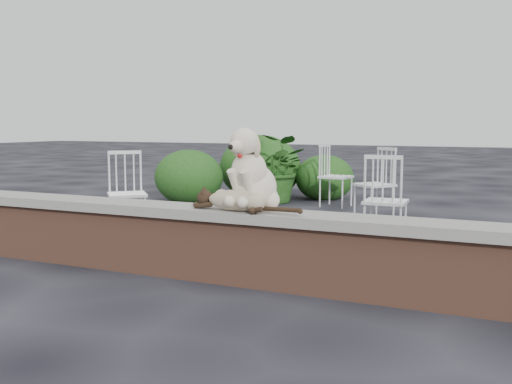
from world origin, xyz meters
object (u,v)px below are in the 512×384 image
at_px(potted_plant_a, 279,169).
at_px(chair_b, 374,183).
at_px(cat, 237,199).
at_px(potted_plant_b, 250,168).
at_px(chair_c, 386,200).
at_px(chair_a, 127,193).
at_px(chair_e, 336,176).
at_px(dog, 255,168).

bearing_deg(potted_plant_a, chair_b, -28.91).
distance_m(cat, chair_b, 3.64).
distance_m(cat, potted_plant_b, 5.14).
bearing_deg(cat, chair_c, 81.15).
xyz_separation_m(chair_a, chair_c, (2.80, 0.60, 0.00)).
distance_m(cat, potted_plant_a, 4.87).
height_order(cat, chair_b, chair_b).
distance_m(chair_a, chair_e, 3.48).
height_order(chair_b, chair_e, same).
bearing_deg(dog, potted_plant_a, 120.88).
distance_m(chair_a, potted_plant_b, 3.28).
height_order(chair_a, potted_plant_b, potted_plant_b).
relative_size(chair_b, chair_a, 1.00).
xyz_separation_m(chair_b, chair_c, (0.51, -1.62, 0.00)).
bearing_deg(cat, chair_b, 97.43).
bearing_deg(potted_plant_b, chair_c, -43.58).
xyz_separation_m(cat, chair_c, (0.70, 2.00, -0.20)).
distance_m(chair_b, chair_a, 3.20).
distance_m(chair_c, potted_plant_b, 3.89).
relative_size(cat, chair_e, 1.16).
bearing_deg(chair_b, chair_e, 170.39).
relative_size(potted_plant_a, potted_plant_b, 1.01).
height_order(cat, chair_a, chair_a).
height_order(chair_b, chair_a, same).
bearing_deg(chair_e, chair_c, -147.03).
bearing_deg(chair_a, cat, -75.66).
height_order(dog, potted_plant_a, dog).
relative_size(dog, cat, 0.59).
bearing_deg(potted_plant_a, chair_c, -48.80).
bearing_deg(cat, chair_a, 156.81).
distance_m(chair_e, potted_plant_a, 0.96).
relative_size(chair_b, potted_plant_b, 0.88).
bearing_deg(chair_c, potted_plant_a, -51.69).
relative_size(cat, chair_a, 1.16).
xyz_separation_m(dog, chair_e, (-0.69, 4.40, -0.43)).
height_order(dog, chair_b, dog).
xyz_separation_m(cat, chair_b, (0.19, 3.63, -0.20)).
distance_m(dog, potted_plant_a, 4.76).
bearing_deg(potted_plant_b, dog, -64.13).
distance_m(chair_c, potted_plant_a, 3.46).
xyz_separation_m(dog, potted_plant_b, (-2.20, 4.53, -0.37)).
xyz_separation_m(cat, chair_e, (-0.61, 4.55, -0.20)).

